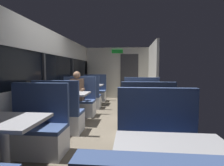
# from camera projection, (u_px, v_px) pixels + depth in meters

# --- Properties ---
(ground_plane) EXTENTS (3.30, 9.20, 0.02)m
(ground_plane) POSITION_uv_depth(u_px,v_px,m) (105.00, 127.00, 4.12)
(ground_plane) COLOR #665B4C
(carriage_window_panel_left) EXTENTS (0.09, 8.48, 2.30)m
(carriage_window_panel_left) POSITION_uv_depth(u_px,v_px,m) (43.00, 78.00, 4.18)
(carriage_window_panel_left) COLOR beige
(carriage_window_panel_left) RESTS_ON ground_plane
(carriage_end_bulkhead) EXTENTS (2.90, 0.11, 2.30)m
(carriage_end_bulkhead) POSITION_uv_depth(u_px,v_px,m) (119.00, 73.00, 8.19)
(carriage_end_bulkhead) COLOR beige
(carriage_end_bulkhead) RESTS_ON ground_plane
(carriage_aisle_panel_right) EXTENTS (0.08, 2.40, 2.30)m
(carriage_aisle_panel_right) POSITION_uv_depth(u_px,v_px,m) (153.00, 74.00, 6.87)
(carriage_aisle_panel_right) COLOR beige
(carriage_aisle_panel_right) RESTS_ON ground_plane
(dining_table_near_window) EXTENTS (0.90, 0.70, 0.74)m
(dining_table_near_window) POSITION_uv_depth(u_px,v_px,m) (4.00, 128.00, 2.09)
(dining_table_near_window) COLOR #9E9EA3
(dining_table_near_window) RESTS_ON ground_plane
(bench_near_window_facing_entry) EXTENTS (0.95, 0.50, 1.10)m
(bench_near_window_facing_entry) POSITION_uv_depth(u_px,v_px,m) (36.00, 133.00, 2.80)
(bench_near_window_facing_entry) COLOR silver
(bench_near_window_facing_entry) RESTS_ON ground_plane
(dining_table_mid_window) EXTENTS (0.90, 0.70, 0.74)m
(dining_table_mid_window) POSITION_uv_depth(u_px,v_px,m) (70.00, 97.00, 4.40)
(dining_table_mid_window) COLOR #9E9EA3
(dining_table_mid_window) RESTS_ON ground_plane
(bench_mid_window_facing_end) EXTENTS (0.95, 0.50, 1.10)m
(bench_mid_window_facing_end) POSITION_uv_depth(u_px,v_px,m) (59.00, 117.00, 3.73)
(bench_mid_window_facing_end) COLOR silver
(bench_mid_window_facing_end) RESTS_ON ground_plane
(bench_mid_window_facing_entry) EXTENTS (0.95, 0.50, 1.10)m
(bench_mid_window_facing_entry) POSITION_uv_depth(u_px,v_px,m) (78.00, 104.00, 5.12)
(bench_mid_window_facing_entry) COLOR silver
(bench_mid_window_facing_entry) RESTS_ON ground_plane
(dining_table_far_window) EXTENTS (0.90, 0.70, 0.74)m
(dining_table_far_window) POSITION_uv_depth(u_px,v_px,m) (91.00, 87.00, 6.72)
(dining_table_far_window) COLOR #9E9EA3
(dining_table_far_window) RESTS_ON ground_plane
(bench_far_window_facing_end) EXTENTS (0.95, 0.50, 1.10)m
(bench_far_window_facing_end) POSITION_uv_depth(u_px,v_px,m) (86.00, 98.00, 6.05)
(bench_far_window_facing_end) COLOR silver
(bench_far_window_facing_end) RESTS_ON ground_plane
(bench_far_window_facing_entry) EXTENTS (0.95, 0.50, 1.10)m
(bench_far_window_facing_entry) POSITION_uv_depth(u_px,v_px,m) (94.00, 93.00, 7.44)
(bench_far_window_facing_entry) COLOR silver
(bench_far_window_facing_entry) RESTS_ON ground_plane
(dining_table_front_aisle) EXTENTS (0.90, 0.70, 0.74)m
(dining_table_front_aisle) POSITION_uv_depth(u_px,v_px,m) (174.00, 162.00, 1.31)
(dining_table_front_aisle) COLOR #9E9EA3
(dining_table_front_aisle) RESTS_ON ground_plane
(bench_front_aisle_facing_entry) EXTENTS (0.95, 0.50, 1.10)m
(bench_front_aisle_facing_entry) POSITION_uv_depth(u_px,v_px,m) (158.00, 157.00, 2.03)
(bench_front_aisle_facing_entry) COLOR silver
(bench_front_aisle_facing_entry) RESTS_ON ground_plane
(dining_table_rear_aisle) EXTENTS (0.90, 0.70, 0.74)m
(dining_table_rear_aisle) POSITION_uv_depth(u_px,v_px,m) (144.00, 99.00, 4.03)
(dining_table_rear_aisle) COLOR #9E9EA3
(dining_table_rear_aisle) RESTS_ON ground_plane
(bench_rear_aisle_facing_end) EXTENTS (0.95, 0.50, 1.10)m
(bench_rear_aisle_facing_end) POSITION_uv_depth(u_px,v_px,m) (147.00, 122.00, 3.36)
(bench_rear_aisle_facing_end) COLOR silver
(bench_rear_aisle_facing_end) RESTS_ON ground_plane
(bench_rear_aisle_facing_entry) EXTENTS (0.95, 0.50, 1.10)m
(bench_rear_aisle_facing_entry) POSITION_uv_depth(u_px,v_px,m) (142.00, 107.00, 4.75)
(bench_rear_aisle_facing_entry) COLOR silver
(bench_rear_aisle_facing_entry) RESTS_ON ground_plane
(seated_passenger) EXTENTS (0.47, 0.55, 1.26)m
(seated_passenger) POSITION_uv_depth(u_px,v_px,m) (78.00, 97.00, 5.03)
(seated_passenger) COLOR #26262D
(seated_passenger) RESTS_ON ground_plane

